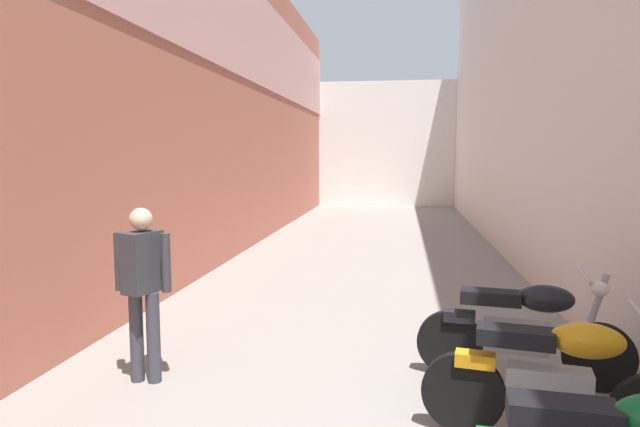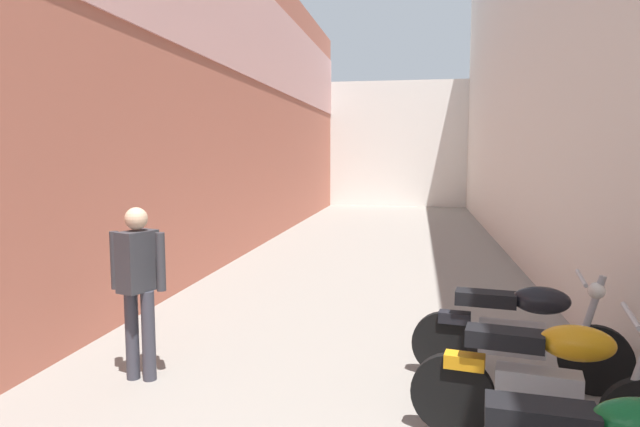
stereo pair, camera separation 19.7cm
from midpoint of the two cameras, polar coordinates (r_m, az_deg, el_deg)
ground_plane at (r=8.94m, az=3.63°, el=-7.03°), size 38.41×38.41×0.00m
building_left at (r=11.28m, az=-10.26°, el=12.26°), size 0.45×22.41×6.45m
building_right at (r=11.05m, az=20.18°, el=15.57°), size 0.45×22.41×7.84m
building_far_end at (r=22.90m, az=6.66°, el=7.09°), size 8.30×2.00×4.88m
motorcycle_fourth at (r=4.27m, az=22.11°, el=-15.39°), size 1.83×0.58×1.04m
motorcycle_fifth at (r=5.28m, az=19.26°, el=-11.10°), size 1.84×0.58×1.04m
pedestrian_further_down at (r=5.18m, az=-18.85°, el=-6.65°), size 0.52×0.39×1.57m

